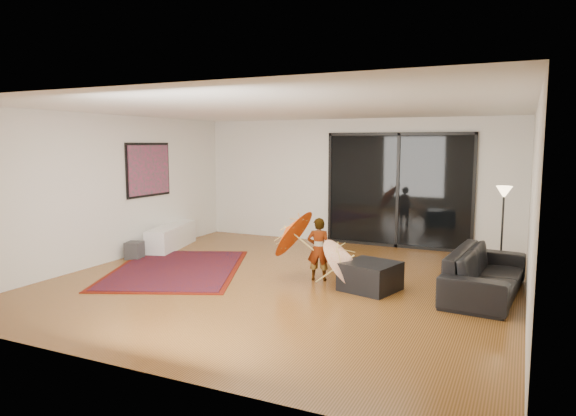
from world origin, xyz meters
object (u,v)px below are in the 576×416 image
Objects in this scene: media_console at (172,237)px; ottoman at (370,276)px; child at (319,249)px; sofa at (485,272)px.

ottoman is (4.63, -1.26, -0.03)m from media_console.
child reaches higher than ottoman.
media_console is at bearing 164.73° from ottoman.
sofa reaches higher than media_console.
child is (-2.48, -0.30, 0.18)m from sofa.
ottoman is at bearing -30.02° from media_console.
child is at bearing -30.84° from media_console.
sofa reaches higher than ottoman.
sofa is (6.20, -0.78, 0.09)m from media_console.
child reaches higher than media_console.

